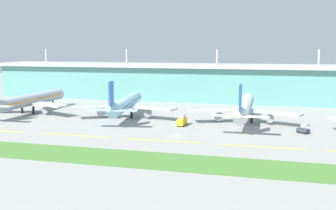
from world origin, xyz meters
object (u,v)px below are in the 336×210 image
(airliner_near_middle, at_px, (125,104))
(airliner_far_middle, at_px, (244,108))
(pushback_tug, at_px, (303,130))
(baggage_cart, at_px, (304,128))
(airliner_nearest, at_px, (29,100))
(fuel_truck, at_px, (182,120))

(airliner_near_middle, bearing_deg, airliner_far_middle, 2.25)
(pushback_tug, relative_size, baggage_cart, 1.27)
(airliner_near_middle, bearing_deg, airliner_nearest, -179.76)
(fuel_truck, distance_m, pushback_tug, 47.84)
(airliner_far_middle, bearing_deg, pushback_tug, -36.61)
(airliner_nearest, xyz_separation_m, airliner_far_middle, (104.05, 2.33, 0.00))
(airliner_near_middle, distance_m, baggage_cart, 78.94)
(airliner_near_middle, xyz_separation_m, pushback_tug, (77.40, -15.33, -5.35))
(airliner_nearest, bearing_deg, airliner_far_middle, 1.28)
(airliner_far_middle, xyz_separation_m, baggage_cart, (24.04, -13.47, -5.19))
(airliner_near_middle, xyz_separation_m, airliner_far_middle, (53.91, 2.12, 0.01))
(airliner_nearest, height_order, airliner_near_middle, same)
(fuel_truck, bearing_deg, baggage_cart, 0.93)
(airliner_nearest, relative_size, airliner_far_middle, 0.96)
(airliner_far_middle, relative_size, fuel_truck, 9.19)
(airliner_nearest, xyz_separation_m, pushback_tug, (127.54, -15.12, -5.35))
(airliner_nearest, height_order, baggage_cart, airliner_nearest)
(pushback_tug, bearing_deg, airliner_near_middle, 168.80)
(airliner_nearest, height_order, fuel_truck, airliner_nearest)
(baggage_cart, bearing_deg, airliner_near_middle, 171.72)
(airliner_far_middle, distance_m, fuel_truck, 28.42)
(baggage_cart, bearing_deg, pushback_tug, -97.91)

